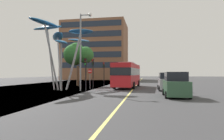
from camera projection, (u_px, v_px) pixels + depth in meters
ground at (103, 94)px, 19.72m from camera, size 120.00×240.00×0.10m
red_bus at (127, 74)px, 27.42m from camera, size 3.30×9.79×3.58m
leaf_sculpture at (62, 38)px, 24.35m from camera, size 8.33×9.38×8.18m
traffic_light_kerb_near at (86, 67)px, 21.66m from camera, size 0.28×0.42×3.72m
traffic_light_kerb_far at (93, 67)px, 25.62m from camera, size 0.28×0.42×3.96m
traffic_light_island_mid at (104, 69)px, 30.47m from camera, size 0.28×0.42×3.80m
car_parked_near at (176, 85)px, 16.46m from camera, size 2.04×3.93×2.15m
car_parked_mid at (167, 82)px, 22.82m from camera, size 2.02×4.09×2.13m
street_lamp at (83, 43)px, 22.23m from camera, size 1.44×0.44×9.04m
tree_pavement_near at (77, 54)px, 32.65m from camera, size 5.23×3.67×7.27m
no_entry_sign at (90, 76)px, 24.98m from camera, size 0.60×0.12×2.62m
backdrop_building at (96, 52)px, 67.22m from camera, size 21.02×14.72×19.41m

